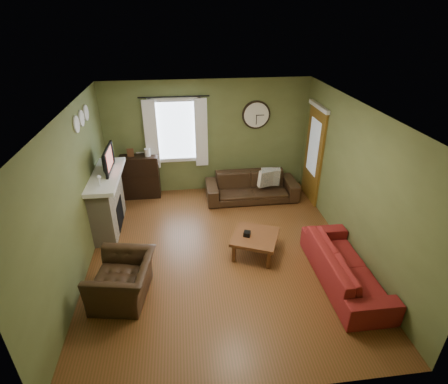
{
  "coord_description": "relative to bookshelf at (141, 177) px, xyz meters",
  "views": [
    {
      "loc": [
        -0.58,
        -5.0,
        3.96
      ],
      "look_at": [
        0.1,
        0.4,
        1.05
      ],
      "focal_mm": 28.0,
      "sensor_mm": 36.0,
      "label": 1
    }
  ],
  "objects": [
    {
      "name": "floor",
      "position": [
        1.58,
        -2.4,
        -0.5
      ],
      "size": [
        4.6,
        5.2,
        0.0
      ],
      "primitive_type": "cube",
      "color": "brown",
      "rests_on": "ground"
    },
    {
      "name": "ceiling",
      "position": [
        1.58,
        -2.4,
        2.1
      ],
      "size": [
        4.6,
        5.2,
        0.0
      ],
      "primitive_type": "cube",
      "color": "white",
      "rests_on": "ground"
    },
    {
      "name": "wall_left",
      "position": [
        -0.72,
        -2.4,
        0.8
      ],
      "size": [
        0.0,
        5.2,
        2.6
      ],
      "primitive_type": "cube",
      "color": "#5C6836",
      "rests_on": "ground"
    },
    {
      "name": "wall_right",
      "position": [
        3.88,
        -2.4,
        0.8
      ],
      "size": [
        0.0,
        5.2,
        2.6
      ],
      "primitive_type": "cube",
      "color": "#5C6836",
      "rests_on": "ground"
    },
    {
      "name": "wall_back",
      "position": [
        1.58,
        0.2,
        0.8
      ],
      "size": [
        4.6,
        0.0,
        2.6
      ],
      "primitive_type": "cube",
      "color": "#5C6836",
      "rests_on": "ground"
    },
    {
      "name": "wall_front",
      "position": [
        1.58,
        -5.0,
        0.8
      ],
      "size": [
        4.6,
        0.0,
        2.6
      ],
      "primitive_type": "cube",
      "color": "#5C6836",
      "rests_on": "ground"
    },
    {
      "name": "fireplace",
      "position": [
        -0.52,
        -1.25,
        0.05
      ],
      "size": [
        0.4,
        1.4,
        1.1
      ],
      "primitive_type": "cube",
      "color": "tan",
      "rests_on": "floor"
    },
    {
      "name": "firebox",
      "position": [
        -0.33,
        -1.25,
        -0.2
      ],
      "size": [
        0.04,
        0.6,
        0.55
      ],
      "primitive_type": "cube",
      "color": "black",
      "rests_on": "fireplace"
    },
    {
      "name": "mantel",
      "position": [
        -0.49,
        -1.25,
        0.64
      ],
      "size": [
        0.58,
        1.6,
        0.08
      ],
      "primitive_type": "cube",
      "color": "white",
      "rests_on": "fireplace"
    },
    {
      "name": "tv",
      "position": [
        -0.47,
        -1.1,
        0.85
      ],
      "size": [
        0.08,
        0.6,
        0.35
      ],
      "primitive_type": "imported",
      "rotation": [
        0.0,
        0.0,
        1.57
      ],
      "color": "black",
      "rests_on": "mantel"
    },
    {
      "name": "tv_screen",
      "position": [
        -0.39,
        -1.1,
        0.91
      ],
      "size": [
        0.02,
        0.62,
        0.36
      ],
      "primitive_type": "cube",
      "color": "#994C3F",
      "rests_on": "mantel"
    },
    {
      "name": "medallion_left",
      "position": [
        -0.7,
        -1.6,
        1.75
      ],
      "size": [
        0.28,
        0.28,
        0.03
      ],
      "primitive_type": "cylinder",
      "color": "white",
      "rests_on": "wall_left"
    },
    {
      "name": "medallion_mid",
      "position": [
        -0.7,
        -1.25,
        1.75
      ],
      "size": [
        0.28,
        0.28,
        0.03
      ],
      "primitive_type": "cylinder",
      "color": "white",
      "rests_on": "wall_left"
    },
    {
      "name": "medallion_right",
      "position": [
        -0.7,
        -0.9,
        1.75
      ],
      "size": [
        0.28,
        0.28,
        0.03
      ],
      "primitive_type": "cylinder",
      "color": "white",
      "rests_on": "wall_left"
    },
    {
      "name": "window_pane",
      "position": [
        0.88,
        0.18,
        1.0
      ],
      "size": [
        1.0,
        0.02,
        1.3
      ],
      "primitive_type": null,
      "color": "silver",
      "rests_on": "wall_back"
    },
    {
      "name": "curtain_rod",
      "position": [
        0.88,
        0.08,
        1.77
      ],
      "size": [
        0.03,
        0.03,
        1.5
      ],
      "primitive_type": "cylinder",
      "color": "black",
      "rests_on": "wall_back"
    },
    {
      "name": "curtain_left",
      "position": [
        0.33,
        0.08,
        0.95
      ],
      "size": [
        0.28,
        0.04,
        1.55
      ],
      "primitive_type": "cube",
      "color": "white",
      "rests_on": "wall_back"
    },
    {
      "name": "curtain_right",
      "position": [
        1.43,
        0.08,
        0.95
      ],
      "size": [
        0.28,
        0.04,
        1.55
      ],
      "primitive_type": "cube",
      "color": "white",
      "rests_on": "wall_back"
    },
    {
      "name": "wall_clock",
      "position": [
        2.68,
        0.15,
        1.3
      ],
      "size": [
        0.64,
        0.06,
        0.64
      ],
      "primitive_type": null,
      "color": "white",
      "rests_on": "wall_back"
    },
    {
      "name": "door",
      "position": [
        3.85,
        -0.55,
        0.55
      ],
      "size": [
        0.05,
        0.9,
        2.1
      ],
      "primitive_type": "cube",
      "color": "brown",
      "rests_on": "floor"
    },
    {
      "name": "bookshelf",
      "position": [
        0.0,
        0.0,
        0.0
      ],
      "size": [
        0.84,
        0.36,
        1.0
      ],
      "primitive_type": null,
      "color": "black",
      "rests_on": "floor"
    },
    {
      "name": "book",
      "position": [
        -0.08,
        0.29,
        0.46
      ],
      "size": [
        0.22,
        0.27,
        0.02
      ],
      "primitive_type": "imported",
      "rotation": [
        0.0,
        0.0,
        0.16
      ],
      "color": "brown",
      "rests_on": "bookshelf"
    },
    {
      "name": "sofa_brown",
      "position": [
        2.5,
        -0.43,
        -0.2
      ],
      "size": [
        2.06,
        0.81,
        0.6
      ],
      "primitive_type": "imported",
      "color": "black",
      "rests_on": "floor"
    },
    {
      "name": "pillow_left",
      "position": [
        2.92,
        -0.48,
        0.05
      ],
      "size": [
        0.43,
        0.19,
        0.42
      ],
      "primitive_type": "cube",
      "rotation": [
        0.0,
        0.0,
        -0.15
      ],
      "color": "gray",
      "rests_on": "sofa_brown"
    },
    {
      "name": "pillow_right",
      "position": [
        2.83,
        -0.53,
        0.05
      ],
      "size": [
        0.42,
        0.23,
        0.4
      ],
      "primitive_type": "cube",
      "rotation": [
        0.0,
        0.0,
        0.3
      ],
      "color": "gray",
      "rests_on": "sofa_brown"
    },
    {
      "name": "sofa_red",
      "position": [
        3.46,
        -3.33,
        -0.21
      ],
      "size": [
        0.79,
        2.03,
        0.59
      ],
      "primitive_type": "imported",
      "rotation": [
        0.0,
        0.0,
        1.57
      ],
      "color": "maroon",
      "rests_on": "floor"
    },
    {
      "name": "armchair",
      "position": [
        -0.01,
        -3.24,
        -0.18
      ],
      "size": [
        1.02,
        1.12,
        0.64
      ],
      "primitive_type": "imported",
      "rotation": [
        0.0,
        0.0,
        -1.74
      ],
      "color": "black",
      "rests_on": "floor"
    },
    {
      "name": "coffee_table",
      "position": [
        2.17,
        -2.48,
        -0.3
      ],
      "size": [
        1.0,
        1.0,
        0.4
      ],
      "primitive_type": null,
      "rotation": [
        0.0,
        0.0,
        -0.41
      ],
      "color": "brown",
      "rests_on": "floor"
    },
    {
      "name": "tissue_box",
      "position": [
        2.02,
        -2.47,
        -0.1
      ],
      "size": [
        0.15,
        0.15,
        0.09
      ],
      "primitive_type": "cube",
      "rotation": [
        0.0,
        0.0,
        -0.38
      ],
      "color": "black",
      "rests_on": "coffee_table"
    },
    {
      "name": "wine_glass_a",
      "position": [
        -0.47,
        -1.76,
        0.78
      ],
      "size": [
        0.07,
        0.07,
        0.21
      ],
      "primitive_type": null,
      "color": "white",
      "rests_on": "mantel"
    },
    {
      "name": "wine_glass_b",
      "position": [
        -0.47,
        -1.71,
        0.77
      ],
      "size": [
        0.06,
        0.06,
        0.18
      ],
      "primitive_type": null,
      "color": "white",
      "rests_on": "mantel"
    }
  ]
}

